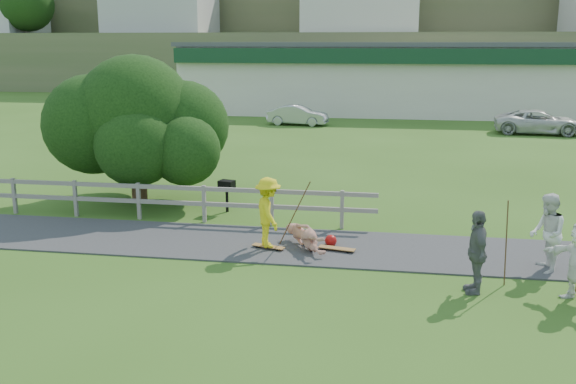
% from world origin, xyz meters
% --- Properties ---
extents(ground, '(260.00, 260.00, 0.00)m').
position_xyz_m(ground, '(0.00, 0.00, 0.00)').
color(ground, '#335919').
rests_on(ground, ground).
extents(path, '(34.00, 3.00, 0.04)m').
position_xyz_m(path, '(0.00, 1.50, 0.02)').
color(path, '#333335').
rests_on(path, ground).
extents(fence, '(15.05, 0.10, 1.10)m').
position_xyz_m(fence, '(-4.62, 3.30, 0.72)').
color(fence, slate).
rests_on(fence, ground).
extents(strip_mall, '(32.50, 10.75, 5.10)m').
position_xyz_m(strip_mall, '(4.00, 34.94, 2.58)').
color(strip_mall, beige).
rests_on(strip_mall, ground).
extents(skater_rider, '(1.10, 1.31, 1.77)m').
position_xyz_m(skater_rider, '(0.33, 1.09, 0.88)').
color(skater_rider, yellow).
rests_on(skater_rider, ground).
extents(skater_fallen, '(1.75, 1.32, 0.66)m').
position_xyz_m(skater_fallen, '(1.26, 1.31, 0.33)').
color(skater_fallen, tan).
rests_on(skater_fallen, ground).
extents(spectator_a, '(0.70, 0.90, 1.83)m').
position_xyz_m(spectator_a, '(6.86, 0.59, 0.91)').
color(spectator_a, silver).
rests_on(spectator_a, ground).
extents(spectator_b, '(0.52, 1.08, 1.78)m').
position_xyz_m(spectator_b, '(5.14, -0.93, 0.89)').
color(spectator_b, slate).
rests_on(spectator_b, ground).
extents(car_silver, '(3.90, 1.71, 1.25)m').
position_xyz_m(car_silver, '(-2.70, 25.85, 0.62)').
color(car_silver, '#A9AAB0').
rests_on(car_silver, ground).
extents(car_white, '(5.08, 2.68, 1.36)m').
position_xyz_m(car_white, '(11.43, 24.13, 0.68)').
color(car_white, beige).
rests_on(car_white, ground).
extents(tree, '(6.11, 6.11, 4.03)m').
position_xyz_m(tree, '(-4.88, 5.49, 2.01)').
color(tree, black).
rests_on(tree, ground).
extents(bbq, '(0.53, 0.45, 0.99)m').
position_xyz_m(bbq, '(-1.65, 4.55, 0.49)').
color(bbq, black).
rests_on(bbq, ground).
extents(longboard_rider, '(0.88, 0.45, 0.10)m').
position_xyz_m(longboard_rider, '(0.33, 1.09, 0.05)').
color(longboard_rider, '#925E2F').
rests_on(longboard_rider, ground).
extents(longboard_fallen, '(0.95, 0.41, 0.10)m').
position_xyz_m(longboard_fallen, '(2.06, 1.21, 0.05)').
color(longboard_fallen, '#925E2F').
rests_on(longboard_fallen, ground).
extents(helmet, '(0.31, 0.31, 0.31)m').
position_xyz_m(helmet, '(1.86, 1.66, 0.15)').
color(helmet, '#AE0F0E').
rests_on(helmet, ground).
extents(pole_rider, '(0.03, 0.03, 1.90)m').
position_xyz_m(pole_rider, '(0.93, 1.49, 0.95)').
color(pole_rider, brown).
rests_on(pole_rider, ground).
extents(pole_spec_left, '(0.03, 0.03, 1.89)m').
position_xyz_m(pole_spec_left, '(5.81, -0.42, 0.94)').
color(pole_spec_left, brown).
rests_on(pole_spec_left, ground).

